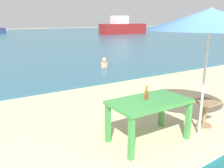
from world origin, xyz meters
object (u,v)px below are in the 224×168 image
picnic_table_green (149,106)px  patio_umbrella (210,19)px  side_table_wood (205,110)px  beer_bottle_amber (146,94)px  swimmer_person (104,63)px  boat_barge (123,28)px

picnic_table_green → patio_umbrella: size_ratio=0.61×
picnic_table_green → side_table_wood: size_ratio=2.59×
beer_bottle_amber → patio_umbrella: (0.99, -0.40, 1.26)m
side_table_wood → swimmer_person: bearing=77.7°
patio_umbrella → boat_barge: 31.36m
patio_umbrella → boat_barge: bearing=57.8°
picnic_table_green → swimmer_person: (2.72, 6.11, -0.41)m
beer_bottle_amber → side_table_wood: (1.38, -0.21, -0.50)m
swimmer_person → boat_barge: size_ratio=0.06×
side_table_wood → boat_barge: 30.98m
patio_umbrella → side_table_wood: (0.39, 0.19, -1.76)m
side_table_wood → swimmer_person: side_table_wood is taller
beer_bottle_amber → boat_barge: boat_barge is taller
picnic_table_green → beer_bottle_amber: bearing=115.0°
side_table_wood → beer_bottle_amber: bearing=171.3°
beer_bottle_amber → picnic_table_green: bearing=-65.0°
picnic_table_green → swimmer_person: 6.70m
patio_umbrella → swimmer_person: bearing=74.8°
picnic_table_green → swimmer_person: bearing=66.0°
beer_bottle_amber → side_table_wood: bearing=-8.7°
side_table_wood → patio_umbrella: bearing=-153.7°
beer_bottle_amber → side_table_wood: beer_bottle_amber is taller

